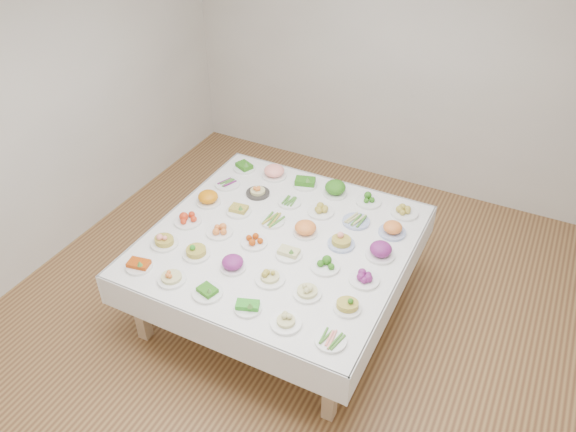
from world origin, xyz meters
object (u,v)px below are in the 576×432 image
at_px(display_table, 280,245).
at_px(dish_18, 208,198).
at_px(dish_35, 405,211).
at_px(dish_0, 139,264).

relative_size(display_table, dish_18, 9.59).
xyz_separation_m(display_table, dish_35, (0.80, 0.78, 0.11)).
bearing_deg(dish_0, dish_35, 44.76).
bearing_deg(display_table, dish_0, -134.92).
height_order(display_table, dish_18, dish_18).
relative_size(dish_18, dish_35, 0.93).
distance_m(display_table, dish_35, 1.12).
bearing_deg(dish_35, dish_0, -135.24).
bearing_deg(display_table, dish_35, 44.43).
bearing_deg(dish_18, dish_0, -89.98).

